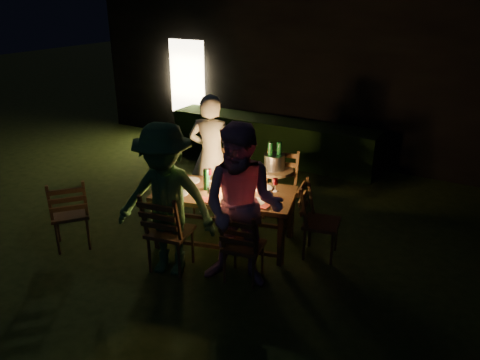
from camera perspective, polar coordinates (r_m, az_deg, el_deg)
The scene contains 29 objects.
garden_envelope at distance 11.02m, azimuth 12.05°, elevation 13.58°, with size 40.00×40.00×3.20m.
dining_table at distance 6.02m, azimuth -1.86°, elevation -2.06°, with size 1.94×1.30×0.74m.
chair_near_left at distance 5.67m, azimuth -8.52°, elevation -7.80°, with size 0.56×0.59×1.07m.
chair_near_right at distance 5.43m, azimuth 0.39°, elevation -9.44°, with size 0.49×0.52×0.95m.
chair_far_left at distance 6.95m, azimuth -3.50°, elevation -1.75°, with size 0.54×0.57×1.06m.
chair_far_right at distance 6.72m, azimuth 4.61°, elevation -2.63°, with size 0.55×0.58×1.06m.
chair_end at distance 5.97m, azimuth 9.63°, elevation -6.48°, with size 0.55×0.52×1.00m.
chair_spare at distance 6.45m, azimuth -19.81°, elevation -5.21°, with size 0.67×0.66×1.02m.
person_house_side at distance 6.78m, azimuth -3.51°, elevation 2.95°, with size 0.66×0.43×1.81m, color white.
person_opp_right at distance 5.07m, azimuth 0.29°, elevation -3.41°, with size 0.92×0.71×1.89m, color #D391AD.
person_opp_left at distance 5.36m, azimuth -9.06°, elevation -2.56°, with size 1.18×0.68×1.83m, color #316232.
lantern at distance 5.96m, azimuth -1.28°, elevation 0.10°, with size 0.16×0.16×0.35m.
plate_far_left at distance 6.34m, azimuth -6.05°, elevation -0.07°, with size 0.25×0.25×0.01m, color white.
plate_near_left at distance 5.97m, azimuth -7.54°, elevation -1.61°, with size 0.25×0.25×0.01m, color white.
plate_far_right at distance 6.07m, azimuth 2.81°, elevation -1.00°, with size 0.25×0.25×0.01m, color white.
plate_near_right at distance 5.68m, azimuth 1.84°, elevation -2.69°, with size 0.25×0.25×0.01m, color white.
wineglass_a at distance 6.28m, azimuth -3.75°, elevation 0.58°, with size 0.06×0.06×0.18m, color #59070F, non-canonical shape.
wineglass_b at distance 6.08m, azimuth -8.71°, elevation -0.38°, with size 0.06×0.06×0.18m, color #59070F, non-canonical shape.
wineglass_c at distance 5.63m, azimuth 0.22°, elevation -2.02°, with size 0.06×0.06×0.18m, color #59070F, non-canonical shape.
wineglass_d at distance 5.98m, azimuth 4.33°, elevation -0.60°, with size 0.06×0.06×0.18m, color #59070F, non-canonical shape.
wineglass_e at distance 5.72m, azimuth -3.71°, elevation -1.67°, with size 0.06×0.06×0.18m, color silver, non-canonical shape.
bottle_table at distance 6.00m, azimuth -4.16°, elevation 0.05°, with size 0.07×0.07×0.28m, color #0F471E.
napkin_left at distance 5.75m, azimuth -4.22°, elevation -2.44°, with size 0.18×0.14×0.01m, color red.
napkin_right at distance 5.59m, azimuth 2.65°, elevation -3.14°, with size 0.18×0.14×0.01m, color red.
phone at distance 5.93m, azimuth -8.46°, elevation -1.87°, with size 0.14×0.07×0.01m, color black.
side_table at distance 6.76m, azimuth 4.17°, elevation 0.65°, with size 0.56×0.56×0.75m.
ice_bucket at distance 6.69m, azimuth 4.22°, elevation 2.23°, with size 0.30×0.30×0.22m, color #A5A8AD.
bottle_bucket_a at distance 6.66m, azimuth 3.69°, elevation 2.61°, with size 0.07×0.07×0.32m, color #0F471E.
bottle_bucket_b at distance 6.69m, azimuth 4.76°, elevation 2.66°, with size 0.07×0.07×0.32m, color #0F471E.
Camera 1 is at (3.35, -4.23, 3.13)m, focal length 35.00 mm.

